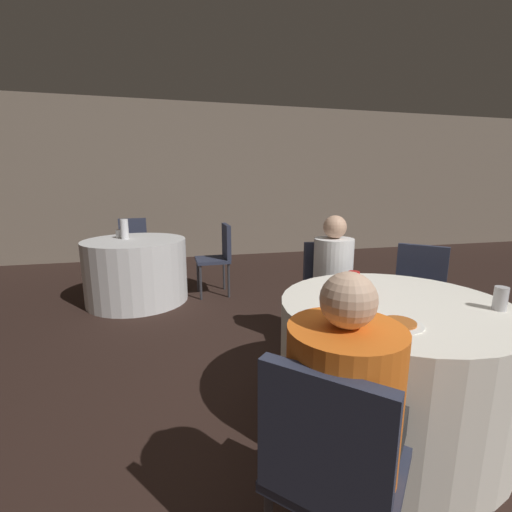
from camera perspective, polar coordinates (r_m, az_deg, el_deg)
ground_plane at (r=2.31m, az=18.84°, el=-25.18°), size 16.00×16.00×0.00m
wall_back at (r=6.65m, az=-4.50°, el=12.14°), size 16.00×0.06×2.80m
table_near at (r=2.17m, az=21.45°, el=-16.45°), size 1.24×1.24×0.74m
table_far at (r=4.27m, az=-19.29°, el=-2.30°), size 1.16×1.16×0.74m
chair_near_northeast at (r=3.06m, az=25.40°, el=-5.03°), size 0.57×0.57×0.88m
chair_near_north at (r=2.97m, az=11.96°, el=-4.59°), size 0.44×0.44×0.88m
chair_near_southwest at (r=1.23m, az=12.34°, el=-30.74°), size 0.57×0.57×0.88m
chair_far_north at (r=5.21m, az=-19.70°, el=2.04°), size 0.44×0.45×0.88m
chair_far_east at (r=4.27m, az=-6.11°, el=0.63°), size 0.41×0.41×0.88m
person_orange_shirt at (r=1.33m, az=14.90°, el=-25.07°), size 0.49×0.49×1.12m
person_white_shirt at (r=2.81m, az=13.14°, el=-4.98°), size 0.33×0.50×1.13m
pizza_plate_near at (r=1.72m, az=22.75°, el=-10.32°), size 0.21×0.21×0.02m
soda_can_red at (r=2.13m, az=15.96°, el=-4.08°), size 0.07×0.07×0.12m
soda_can_silver at (r=2.15m, az=35.62°, el=-5.78°), size 0.07×0.07×0.12m
cup_near at (r=1.79m, az=15.02°, el=-7.44°), size 0.09×0.09×0.10m
bottle_far at (r=4.29m, az=-21.08°, el=4.22°), size 0.09×0.09×0.23m
cup_far at (r=4.41m, az=-21.83°, el=3.46°), size 0.08×0.08×0.10m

